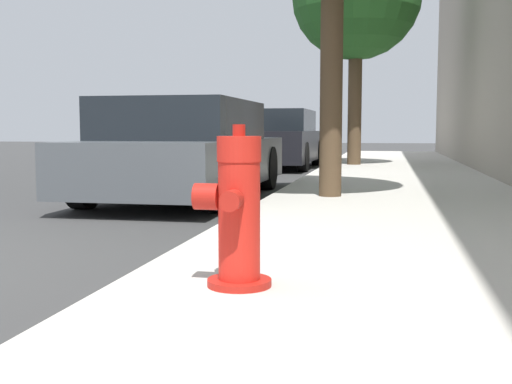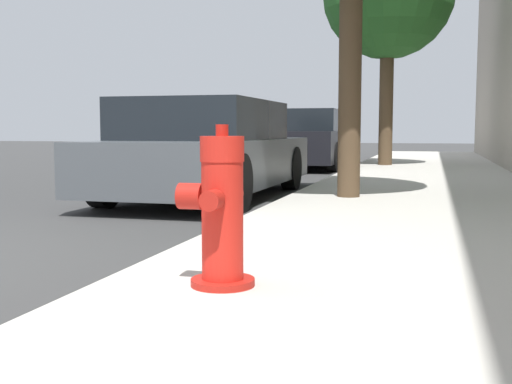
% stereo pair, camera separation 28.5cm
% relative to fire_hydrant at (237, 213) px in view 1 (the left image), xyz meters
% --- Properties ---
extents(sidewalk_slab, '(2.96, 40.00, 0.13)m').
position_rel_fire_hydrant_xyz_m(sidewalk_slab, '(0.85, 0.09, -0.42)').
color(sidewalk_slab, beige).
rests_on(sidewalk_slab, ground_plane).
extents(fire_hydrant, '(0.38, 0.40, 0.78)m').
position_rel_fire_hydrant_xyz_m(fire_hydrant, '(0.00, 0.00, 0.00)').
color(fire_hydrant, red).
rests_on(fire_hydrant, sidewalk_slab).
extents(parked_car_near, '(1.78, 4.42, 1.25)m').
position_rel_fire_hydrant_xyz_m(parked_car_near, '(-1.83, 4.93, 0.13)').
color(parked_car_near, '#4C5156').
rests_on(parked_car_near, ground_plane).
extents(parked_car_mid, '(1.77, 4.17, 1.33)m').
position_rel_fire_hydrant_xyz_m(parked_car_mid, '(-1.82, 11.64, 0.16)').
color(parked_car_mid, black).
rests_on(parked_car_mid, ground_plane).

